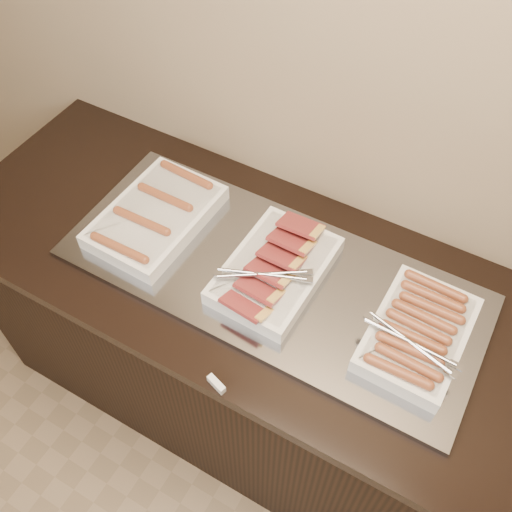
{
  "coord_description": "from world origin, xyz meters",
  "views": [
    {
      "loc": [
        0.43,
        1.28,
        2.22
      ],
      "look_at": [
        -0.05,
        2.13,
        0.97
      ],
      "focal_mm": 40.0,
      "sensor_mm": 36.0,
      "label": 1
    }
  ],
  "objects_px": {
    "dish_center": "(275,270)",
    "warming_tray": "(271,275)",
    "counter": "(268,353)",
    "dish_right": "(417,333)",
    "dish_left": "(156,216)"
  },
  "relations": [
    {
      "from": "dish_center",
      "to": "warming_tray",
      "type": "bearing_deg",
      "value": 165.89
    },
    {
      "from": "counter",
      "to": "dish_right",
      "type": "height_order",
      "value": "dish_right"
    },
    {
      "from": "dish_left",
      "to": "dish_center",
      "type": "bearing_deg",
      "value": 1.32
    },
    {
      "from": "dish_left",
      "to": "dish_center",
      "type": "relative_size",
      "value": 1.02
    },
    {
      "from": "warming_tray",
      "to": "dish_left",
      "type": "xyz_separation_m",
      "value": [
        -0.39,
        -0.0,
        0.04
      ]
    },
    {
      "from": "counter",
      "to": "warming_tray",
      "type": "height_order",
      "value": "warming_tray"
    },
    {
      "from": "dish_left",
      "to": "dish_right",
      "type": "height_order",
      "value": "dish_right"
    },
    {
      "from": "counter",
      "to": "dish_center",
      "type": "relative_size",
      "value": 5.2
    },
    {
      "from": "dish_center",
      "to": "dish_right",
      "type": "xyz_separation_m",
      "value": [
        0.42,
        -0.0,
        0.0
      ]
    },
    {
      "from": "counter",
      "to": "dish_left",
      "type": "height_order",
      "value": "dish_left"
    },
    {
      "from": "counter",
      "to": "dish_center",
      "type": "xyz_separation_m",
      "value": [
        0.01,
        -0.0,
        0.5
      ]
    },
    {
      "from": "counter",
      "to": "warming_tray",
      "type": "distance_m",
      "value": 0.46
    },
    {
      "from": "dish_left",
      "to": "counter",
      "type": "bearing_deg",
      "value": 1.87
    },
    {
      "from": "warming_tray",
      "to": "dish_center",
      "type": "distance_m",
      "value": 0.04
    },
    {
      "from": "warming_tray",
      "to": "dish_right",
      "type": "xyz_separation_m",
      "value": [
        0.43,
        -0.0,
        0.04
      ]
    }
  ]
}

